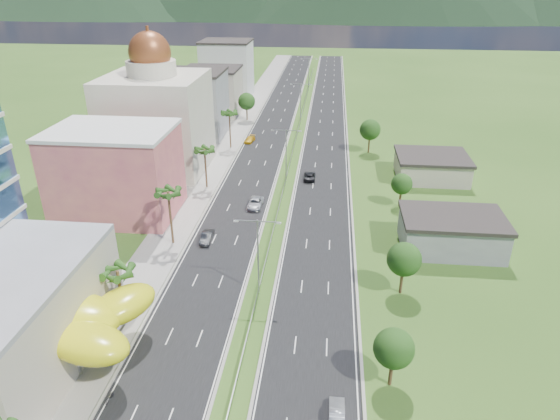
% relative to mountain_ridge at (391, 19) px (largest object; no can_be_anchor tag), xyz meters
% --- Properties ---
extents(ground, '(500.00, 500.00, 0.00)m').
position_rel_mountain_ridge_xyz_m(ground, '(-60.00, -450.00, 0.00)').
color(ground, '#2D5119').
rests_on(ground, ground).
extents(road_left, '(11.00, 260.00, 0.04)m').
position_rel_mountain_ridge_xyz_m(road_left, '(-67.50, -360.00, 0.02)').
color(road_left, black).
rests_on(road_left, ground).
extents(road_right, '(11.00, 260.00, 0.04)m').
position_rel_mountain_ridge_xyz_m(road_right, '(-52.50, -360.00, 0.02)').
color(road_right, black).
rests_on(road_right, ground).
extents(sidewalk_left, '(7.00, 260.00, 0.12)m').
position_rel_mountain_ridge_xyz_m(sidewalk_left, '(-77.00, -360.00, 0.06)').
color(sidewalk_left, gray).
rests_on(sidewalk_left, ground).
extents(median_guardrail, '(0.10, 216.06, 0.76)m').
position_rel_mountain_ridge_xyz_m(median_guardrail, '(-60.00, -378.01, 0.62)').
color(median_guardrail, gray).
rests_on(median_guardrail, ground).
extents(streetlight_median_b, '(6.04, 0.25, 11.00)m').
position_rel_mountain_ridge_xyz_m(streetlight_median_b, '(-60.00, -440.00, 6.75)').
color(streetlight_median_b, gray).
rests_on(streetlight_median_b, ground).
extents(streetlight_median_c, '(6.04, 0.25, 11.00)m').
position_rel_mountain_ridge_xyz_m(streetlight_median_c, '(-60.00, -400.00, 6.75)').
color(streetlight_median_c, gray).
rests_on(streetlight_median_c, ground).
extents(streetlight_median_d, '(6.04, 0.25, 11.00)m').
position_rel_mountain_ridge_xyz_m(streetlight_median_d, '(-60.00, -355.00, 6.75)').
color(streetlight_median_d, gray).
rests_on(streetlight_median_d, ground).
extents(streetlight_median_e, '(6.04, 0.25, 11.00)m').
position_rel_mountain_ridge_xyz_m(streetlight_median_e, '(-60.00, -310.00, 6.75)').
color(streetlight_median_e, gray).
rests_on(streetlight_median_e, ground).
extents(lime_canopy, '(18.00, 15.00, 7.40)m').
position_rel_mountain_ridge_xyz_m(lime_canopy, '(-80.00, -454.00, 4.99)').
color(lime_canopy, '#C8C713').
rests_on(lime_canopy, ground).
extents(pink_shophouse, '(20.00, 15.00, 15.00)m').
position_rel_mountain_ridge_xyz_m(pink_shophouse, '(-88.00, -418.00, 7.50)').
color(pink_shophouse, '#BB4C61').
rests_on(pink_shophouse, ground).
extents(domed_building, '(20.00, 20.00, 28.70)m').
position_rel_mountain_ridge_xyz_m(domed_building, '(-88.00, -395.00, 11.35)').
color(domed_building, beige).
rests_on(domed_building, ground).
extents(midrise_grey, '(16.00, 15.00, 16.00)m').
position_rel_mountain_ridge_xyz_m(midrise_grey, '(-87.00, -370.00, 8.00)').
color(midrise_grey, gray).
rests_on(midrise_grey, ground).
extents(midrise_beige, '(16.00, 15.00, 13.00)m').
position_rel_mountain_ridge_xyz_m(midrise_beige, '(-87.00, -348.00, 6.50)').
color(midrise_beige, '#BBAE9A').
rests_on(midrise_beige, ground).
extents(midrise_white, '(16.00, 15.00, 18.00)m').
position_rel_mountain_ridge_xyz_m(midrise_white, '(-87.00, -325.00, 9.00)').
color(midrise_white, silver).
rests_on(midrise_white, ground).
extents(shed_near, '(15.00, 10.00, 5.00)m').
position_rel_mountain_ridge_xyz_m(shed_near, '(-32.00, -425.00, 2.50)').
color(shed_near, gray).
rests_on(shed_near, ground).
extents(shed_far, '(14.00, 12.00, 4.40)m').
position_rel_mountain_ridge_xyz_m(shed_far, '(-30.00, -395.00, 2.20)').
color(shed_far, '#BBAE9A').
rests_on(shed_far, ground).
extents(palm_tree_b, '(3.60, 3.60, 8.10)m').
position_rel_mountain_ridge_xyz_m(palm_tree_b, '(-75.50, -448.00, 7.06)').
color(palm_tree_b, '#47301C').
rests_on(palm_tree_b, ground).
extents(palm_tree_c, '(3.60, 3.60, 9.60)m').
position_rel_mountain_ridge_xyz_m(palm_tree_c, '(-75.50, -428.00, 8.50)').
color(palm_tree_c, '#47301C').
rests_on(palm_tree_c, ground).
extents(palm_tree_d, '(3.60, 3.60, 8.60)m').
position_rel_mountain_ridge_xyz_m(palm_tree_d, '(-75.50, -405.00, 7.54)').
color(palm_tree_d, '#47301C').
rests_on(palm_tree_d, ground).
extents(palm_tree_e, '(3.60, 3.60, 9.40)m').
position_rel_mountain_ridge_xyz_m(palm_tree_e, '(-75.50, -380.00, 8.31)').
color(palm_tree_e, '#47301C').
rests_on(palm_tree_e, ground).
extents(leafy_tree_lfar, '(4.90, 4.90, 8.05)m').
position_rel_mountain_ridge_xyz_m(leafy_tree_lfar, '(-75.50, -355.00, 5.58)').
color(leafy_tree_lfar, '#47301C').
rests_on(leafy_tree_lfar, ground).
extents(leafy_tree_ra, '(4.20, 4.20, 6.90)m').
position_rel_mountain_ridge_xyz_m(leafy_tree_ra, '(-44.00, -455.00, 4.78)').
color(leafy_tree_ra, '#47301C').
rests_on(leafy_tree_ra, ground).
extents(leafy_tree_rb, '(4.55, 4.55, 7.47)m').
position_rel_mountain_ridge_xyz_m(leafy_tree_rb, '(-41.00, -438.00, 5.18)').
color(leafy_tree_rb, '#47301C').
rests_on(leafy_tree_rb, ground).
extents(leafy_tree_rc, '(3.85, 3.85, 6.33)m').
position_rel_mountain_ridge_xyz_m(leafy_tree_rc, '(-38.00, -410.00, 4.37)').
color(leafy_tree_rc, '#47301C').
rests_on(leafy_tree_rc, ground).
extents(leafy_tree_rd, '(4.90, 4.90, 8.05)m').
position_rel_mountain_ridge_xyz_m(leafy_tree_rd, '(-42.00, -380.00, 5.58)').
color(leafy_tree_rd, '#47301C').
rests_on(leafy_tree_rd, ground).
extents(mountain_ridge, '(860.00, 140.00, 90.00)m').
position_rel_mountain_ridge_xyz_m(mountain_ridge, '(0.00, 0.00, 0.00)').
color(mountain_ridge, black).
rests_on(mountain_ridge, ground).
extents(car_dark_left, '(1.67, 4.57, 1.50)m').
position_rel_mountain_ridge_xyz_m(car_dark_left, '(-70.26, -426.81, 0.79)').
color(car_dark_left, black).
rests_on(car_dark_left, road_left).
extents(car_silver_mid_left, '(2.64, 5.49, 1.51)m').
position_rel_mountain_ridge_xyz_m(car_silver_mid_left, '(-64.45, -413.18, 0.79)').
color(car_silver_mid_left, '#B0B2B8').
rests_on(car_silver_mid_left, road_left).
extents(car_yellow_far_left, '(2.63, 4.90, 1.35)m').
position_rel_mountain_ridge_xyz_m(car_yellow_far_left, '(-71.53, -375.11, 0.71)').
color(car_yellow_far_left, gold).
rests_on(car_yellow_far_left, road_left).
extents(car_silver_right, '(1.51, 4.29, 1.41)m').
position_rel_mountain_ridge_xyz_m(car_silver_right, '(-49.55, -460.13, 0.75)').
color(car_silver_right, '#9A9CA1').
rests_on(car_silver_right, road_right).
extents(car_dark_far_right, '(2.39, 5.10, 1.41)m').
position_rel_mountain_ridge_xyz_m(car_dark_far_right, '(-55.19, -398.71, 0.75)').
color(car_dark_far_right, black).
rests_on(car_dark_far_right, road_right).
extents(motorcycle, '(0.60, 1.73, 1.09)m').
position_rel_mountain_ridge_xyz_m(motorcycle, '(-72.30, -460.24, 0.58)').
color(motorcycle, black).
rests_on(motorcycle, road_left).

